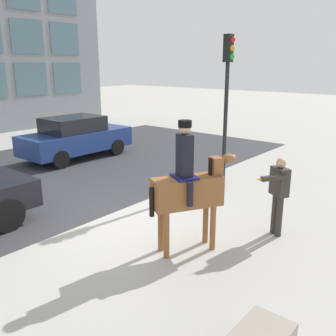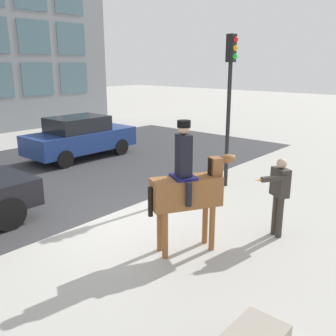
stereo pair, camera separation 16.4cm
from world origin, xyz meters
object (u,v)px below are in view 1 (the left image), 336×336
object	(u,v)px
street_car_far_lane	(76,137)
pedestrian_bystander	(279,191)
mounted_horse_lead	(189,187)
traffic_light	(227,88)

from	to	relation	value
street_car_far_lane	pedestrian_bystander	bearing A→B (deg)	-99.38
pedestrian_bystander	street_car_far_lane	size ratio (longest dim) A/B	0.40
street_car_far_lane	mounted_horse_lead	bearing A→B (deg)	-112.29
mounted_horse_lead	street_car_far_lane	distance (m)	8.18
mounted_horse_lead	pedestrian_bystander	xyz separation A→B (m)	(1.68, -1.01, -0.29)
pedestrian_bystander	street_car_far_lane	xyz separation A→B (m)	(1.42, 8.57, -0.17)
mounted_horse_lead	street_car_far_lane	size ratio (longest dim) A/B	0.61
mounted_horse_lead	street_car_far_lane	world-z (taller)	mounted_horse_lead
street_car_far_lane	traffic_light	world-z (taller)	traffic_light
mounted_horse_lead	pedestrian_bystander	distance (m)	1.98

